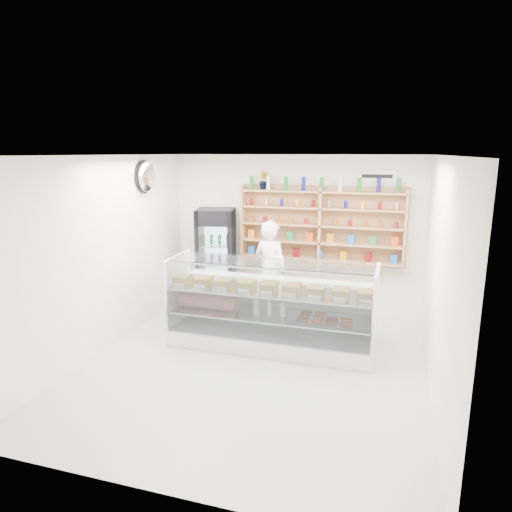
% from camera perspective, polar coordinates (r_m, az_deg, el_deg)
% --- Properties ---
extents(room, '(5.00, 5.00, 5.00)m').
position_cam_1_polar(room, '(5.89, -0.38, -1.28)').
color(room, '#A8A8AD').
rests_on(room, ground).
extents(display_counter, '(3.01, 0.90, 1.31)m').
position_cam_1_polar(display_counter, '(6.82, 1.84, -8.46)').
color(display_counter, white).
rests_on(display_counter, floor).
extents(shop_worker, '(0.74, 0.61, 1.73)m').
position_cam_1_polar(shop_worker, '(7.80, 1.83, -1.80)').
color(shop_worker, white).
rests_on(shop_worker, floor).
extents(drinks_cooler, '(0.79, 0.77, 1.85)m').
position_cam_1_polar(drinks_cooler, '(8.40, -4.99, -0.35)').
color(drinks_cooler, black).
rests_on(drinks_cooler, floor).
extents(wall_shelving, '(2.84, 0.28, 1.33)m').
position_cam_1_polar(wall_shelving, '(7.98, 8.05, 3.76)').
color(wall_shelving, tan).
rests_on(wall_shelving, back_wall).
extents(potted_plant, '(0.20, 0.17, 0.32)m').
position_cam_1_polar(potted_plant, '(8.12, 0.98, 9.43)').
color(potted_plant, '#1E6626').
rests_on(potted_plant, wall_shelving).
extents(security_mirror, '(0.15, 0.50, 0.50)m').
position_cam_1_polar(security_mirror, '(7.70, -13.48, 9.62)').
color(security_mirror, silver).
rests_on(security_mirror, left_wall).
extents(wall_sign, '(0.62, 0.03, 0.20)m').
position_cam_1_polar(wall_sign, '(7.94, 14.91, 9.62)').
color(wall_sign, white).
rests_on(wall_sign, back_wall).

